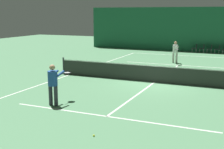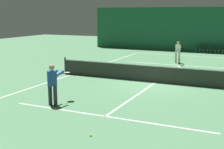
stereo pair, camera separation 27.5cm
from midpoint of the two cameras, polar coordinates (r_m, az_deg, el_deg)
The scene contains 15 objects.
ground_plane at distance 17.60m, azimuth 7.32°, elevation -1.43°, with size 60.00×60.00×0.00m, color #4C7F56.
backdrop_curtain at distance 32.07m, azimuth 15.22°, elevation 7.91°, with size 23.00×0.12×4.40m.
court_line_baseline_far at distance 29.05m, azimuth 14.01°, elevation 3.31°, with size 11.00×0.10×0.00m.
court_line_service_far at distance 23.70m, azimuth 11.72°, elevation 1.69°, with size 8.25×0.10×0.00m.
court_line_service_near at distance 11.81m, azimuth -1.62°, elevation -7.66°, with size 8.25×0.10×0.00m.
court_line_sideline_left at distance 19.82m, azimuth -8.11°, elevation -0.03°, with size 0.10×23.80×0.00m.
court_line_centre at distance 17.60m, azimuth 7.32°, elevation -1.42°, with size 0.10×12.80×0.00m.
tennis_net at distance 17.50m, azimuth 7.36°, elevation 0.20°, with size 12.00×0.10×1.07m.
player_near at distance 13.19m, azimuth -11.26°, elevation -1.29°, with size 0.47×1.40×1.74m.
player_far at distance 24.64m, azimuth 11.18°, elevation 4.34°, with size 0.75×1.39×1.66m.
courtside_chair_0 at distance 31.67m, azimuth 14.71°, elevation 4.78°, with size 0.44×0.44×0.84m.
courtside_chair_1 at distance 31.57m, azimuth 15.99°, elevation 4.70°, with size 0.44×0.44×0.84m.
courtside_chair_2 at distance 31.49m, azimuth 17.27°, elevation 4.61°, with size 0.44×0.44×0.84m.
courtside_chair_3 at distance 31.41m, azimuth 18.57°, elevation 4.52°, with size 0.44×0.44×0.84m.
tennis_ball at distance 10.00m, azimuth -4.14°, elevation -11.07°, with size 0.07×0.07×0.07m.
Camera 1 is at (4.67, -16.55, 3.82)m, focal length 50.00 mm.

